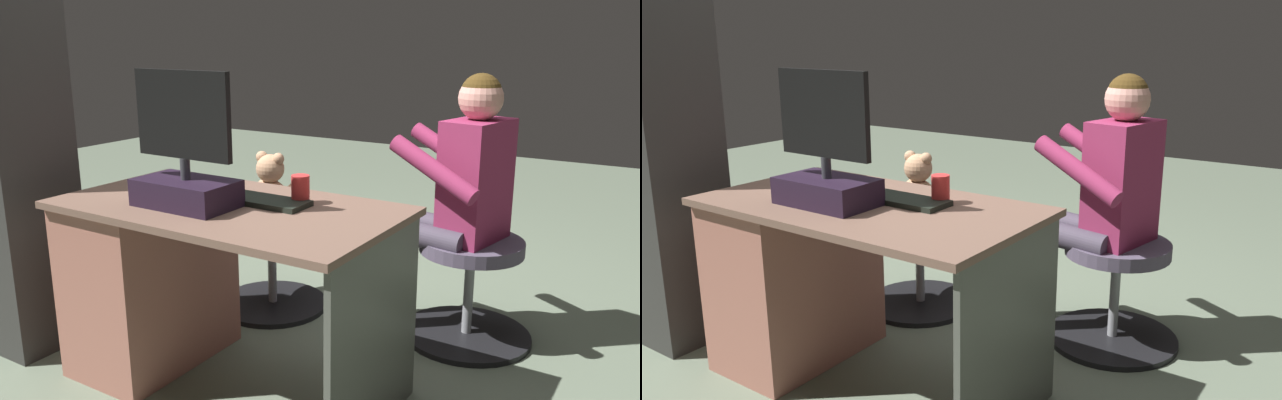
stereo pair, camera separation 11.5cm
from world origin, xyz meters
The scene contains 12 objects.
ground_plane centered at (0.00, 0.00, 0.00)m, with size 10.00×10.00×0.00m, color #626F5B.
desk centered at (0.33, 0.41, 0.40)m, with size 1.28×0.69×0.74m.
monitor centered at (0.11, 0.51, 0.88)m, with size 0.42×0.22×0.49m.
keyboard centered at (-0.07, 0.33, 0.75)m, with size 0.42×0.14×0.02m, color black.
computer_mouse centered at (0.20, 0.34, 0.76)m, with size 0.06×0.10×0.04m, color #242731.
cup centered at (-0.22, 0.26, 0.79)m, with size 0.07×0.07×0.11m, color red.
tv_remote centered at (0.42, 0.39, 0.75)m, with size 0.04×0.15×0.02m, color black.
office_chair_teddy centered at (0.31, -0.28, 0.27)m, with size 0.55×0.55×0.47m.
teddy_bear centered at (0.31, -0.29, 0.61)m, with size 0.23×0.23×0.33m.
visitor_chair centered at (-0.65, -0.46, 0.27)m, with size 0.58×0.58×0.47m.
person centered at (-0.56, -0.44, 0.70)m, with size 0.59×0.54×1.19m.
equipment_rack centered at (1.04, 0.59, 0.77)m, with size 0.44×0.36×1.54m, color #2E2C2B.
Camera 2 is at (-1.57, 2.09, 1.35)m, focal length 35.67 mm.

